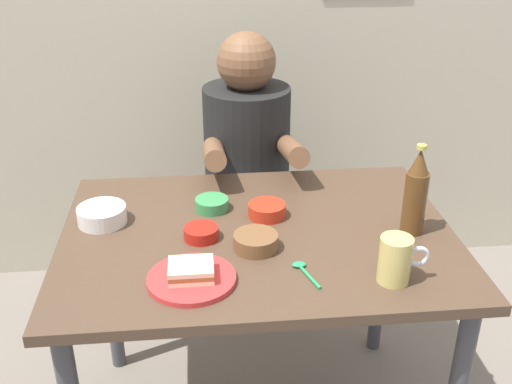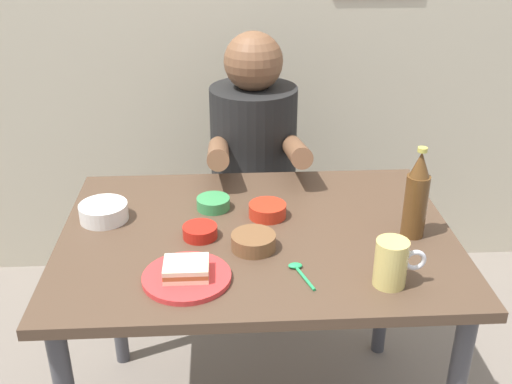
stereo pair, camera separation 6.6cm
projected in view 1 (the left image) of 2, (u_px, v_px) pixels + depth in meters
The scene contains 13 objects.
dining_table at pixel (258, 260), 1.75m from camera, with size 1.10×0.80×0.74m.
stool at pixel (248, 238), 2.45m from camera, with size 0.34×0.34×0.45m.
person_seated at pixel (247, 142), 2.25m from camera, with size 0.33×0.56×0.72m.
plate_orange at pixel (192, 279), 1.49m from camera, with size 0.22×0.22×0.01m, color red.
sandwich at pixel (191, 270), 1.48m from camera, with size 0.11×0.09×0.04m.
beer_mug at pixel (396, 260), 1.47m from camera, with size 0.13×0.08×0.12m.
beer_bottle at pixel (416, 194), 1.66m from camera, with size 0.06×0.06×0.26m.
dip_bowl_green at pixel (212, 204), 1.82m from camera, with size 0.10×0.10×0.03m.
sauce_bowl_chili at pixel (267, 210), 1.78m from camera, with size 0.11×0.11×0.04m.
rice_bowl_white at pixel (102, 214), 1.74m from camera, with size 0.14×0.14×0.05m.
condiment_bowl_brown at pixel (256, 241), 1.62m from camera, with size 0.12×0.12×0.04m.
sambal_bowl_red at pixel (201, 232), 1.67m from camera, with size 0.10×0.10×0.03m.
spoon at pixel (303, 269), 1.53m from camera, with size 0.06×0.12×0.01m.
Camera 1 is at (-0.15, -1.48, 1.60)m, focal length 42.67 mm.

